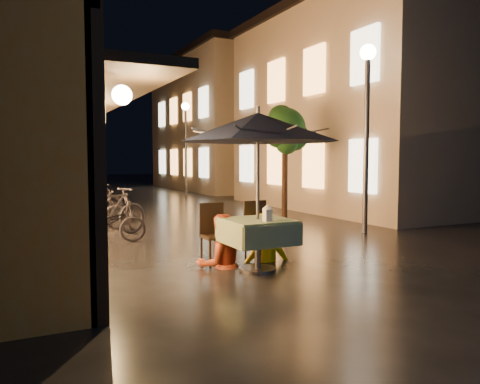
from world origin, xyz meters
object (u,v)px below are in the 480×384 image
person_yellow (265,215)px  patio_umbrella (258,127)px  person_orange (220,215)px  table_lantern (268,212)px  streetlamp_near (367,104)px  cafe_table (258,232)px  bicycle_0 (106,223)px

person_yellow → patio_umbrella: bearing=59.9°
patio_umbrella → person_orange: patio_umbrella is taller
table_lantern → person_orange: 0.90m
streetlamp_near → cafe_table: (-3.92, -2.10, -2.33)m
streetlamp_near → table_lantern: 5.01m
person_orange → person_yellow: person_orange is taller
patio_umbrella → person_orange: size_ratio=1.53×
person_orange → bicycle_0: 3.10m
patio_umbrella → person_yellow: (0.45, 0.56, -1.39)m
bicycle_0 → streetlamp_near: bearing=-96.1°
person_yellow → bicycle_0: 3.47m
streetlamp_near → table_lantern: (-3.92, -2.40, -2.00)m
table_lantern → person_orange: person_orange is taller
streetlamp_near → bicycle_0: (-5.54, 1.22, -2.51)m
person_yellow → bicycle_0: (-2.07, 2.76, -0.36)m
cafe_table → person_orange: bearing=127.4°
streetlamp_near → cafe_table: bearing=-151.8°
table_lantern → person_yellow: 0.98m
patio_umbrella → person_yellow: 1.56m
patio_umbrella → person_orange: (-0.39, 0.51, -1.34)m
streetlamp_near → patio_umbrella: size_ratio=1.72×
cafe_table → patio_umbrella: size_ratio=0.40×
cafe_table → table_lantern: table_lantern is taller
table_lantern → bicycle_0: table_lantern is taller
cafe_table → person_orange: 0.68m
table_lantern → person_yellow: bearing=62.3°
cafe_table → patio_umbrella: bearing=7.1°
patio_umbrella → table_lantern: 1.27m
cafe_table → person_yellow: person_yellow is taller
person_yellow → bicycle_0: size_ratio=0.99×
streetlamp_near → person_yellow: 4.37m
patio_umbrella → table_lantern: bearing=-90.0°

